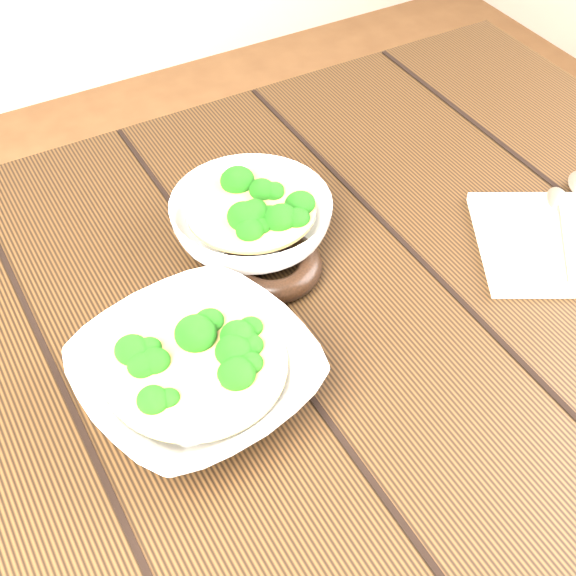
{
  "coord_description": "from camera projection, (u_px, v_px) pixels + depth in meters",
  "views": [
    {
      "loc": [
        -0.26,
        -0.49,
        1.36
      ],
      "look_at": [
        0.01,
        -0.01,
        0.8
      ],
      "focal_mm": 50.0,
      "sensor_mm": 36.0,
      "label": 1
    }
  ],
  "objects": [
    {
      "name": "table",
      "position": [
        278.0,
        390.0,
        0.91
      ],
      "size": [
        1.2,
        0.8,
        0.75
      ],
      "color": "#311E0E",
      "rests_on": "ground"
    },
    {
      "name": "soup_bowl_front",
      "position": [
        197.0,
        373.0,
        0.74
      ],
      "size": [
        0.24,
        0.24,
        0.06
      ],
      "color": "silver",
      "rests_on": "table"
    },
    {
      "name": "soup_bowl_back",
      "position": [
        251.0,
        220.0,
        0.88
      ],
      "size": [
        0.2,
        0.2,
        0.06
      ],
      "color": "silver",
      "rests_on": "table"
    },
    {
      "name": "trivet",
      "position": [
        272.0,
        265.0,
        0.86
      ],
      "size": [
        0.14,
        0.14,
        0.03
      ],
      "primitive_type": "torus",
      "rotation": [
        0.0,
        0.0,
        0.31
      ],
      "color": "black",
      "rests_on": "table"
    },
    {
      "name": "napkin",
      "position": [
        569.0,
        242.0,
        0.9
      ],
      "size": [
        0.25,
        0.24,
        0.01
      ],
      "primitive_type": "cube",
      "rotation": [
        0.0,
        0.0,
        -0.51
      ],
      "color": "beige",
      "rests_on": "table"
    },
    {
      "name": "spoon_left",
      "position": [
        560.0,
        218.0,
        0.91
      ],
      "size": [
        0.11,
        0.14,
        0.01
      ],
      "color": "#A7A294",
      "rests_on": "napkin"
    }
  ]
}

